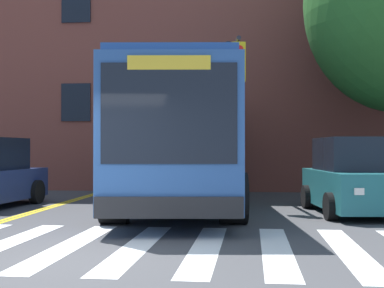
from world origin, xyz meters
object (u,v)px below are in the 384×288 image
city_bus (179,138)px  car_tan_behind_bus (231,166)px  car_teal_far_lane (356,179)px  traffic_light_overhead (232,90)px

city_bus → car_tan_behind_bus: bearing=82.8°
car_teal_far_lane → traffic_light_overhead: traffic_light_overhead is taller
city_bus → car_teal_far_lane: (4.36, -1.10, -0.99)m
car_teal_far_lane → car_tan_behind_bus: (-3.21, 10.21, -0.00)m
car_tan_behind_bus → traffic_light_overhead: 8.22m
car_teal_far_lane → traffic_light_overhead: size_ratio=0.81×
city_bus → traffic_light_overhead: size_ratio=2.19×
city_bus → car_tan_behind_bus: 9.24m
car_tan_behind_bus → traffic_light_overhead: (0.24, -7.86, 2.39)m
car_teal_far_lane → car_tan_behind_bus: car_teal_far_lane is taller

